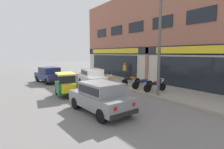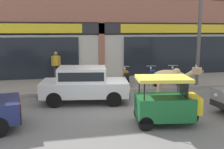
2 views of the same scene
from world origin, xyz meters
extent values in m
plane|color=slate|center=(0.00, 0.00, 0.00)|extent=(90.00, 90.00, 0.00)
cube|color=gray|center=(0.00, 4.09, 0.08)|extent=(19.00, 3.77, 0.17)
cube|color=beige|center=(0.00, 6.25, 1.70)|extent=(23.00, 0.55, 3.40)
cube|color=#28282D|center=(0.00, 5.93, 3.05)|extent=(22.08, 0.08, 0.64)
cube|color=black|center=(-5.75, 5.92, 1.35)|extent=(8.74, 0.10, 2.40)
cube|color=#9E604C|center=(0.00, 5.95, 1.70)|extent=(0.36, 0.12, 3.40)
cube|color=black|center=(5.75, 5.92, 1.35)|extent=(8.74, 0.10, 2.40)
cube|color=yellow|center=(5.75, 5.90, 3.05)|extent=(9.20, 0.05, 0.52)
ellipsoid|color=tan|center=(1.92, 0.50, 1.02)|extent=(1.45, 1.23, 0.60)
sphere|color=tan|center=(2.15, 0.34, 1.25)|extent=(0.32, 0.32, 0.32)
cylinder|color=tan|center=(2.36, 0.37, 0.36)|extent=(0.12, 0.12, 0.72)
cylinder|color=tan|center=(2.19, 0.13, 0.36)|extent=(0.12, 0.12, 0.72)
cylinder|color=tan|center=(1.65, 0.86, 0.36)|extent=(0.12, 0.12, 0.72)
cylinder|color=tan|center=(1.48, 0.63, 0.36)|extent=(0.12, 0.12, 0.72)
cylinder|color=tan|center=(2.59, 0.03, 1.17)|extent=(0.52, 0.46, 0.43)
cube|color=tan|center=(2.80, -0.12, 1.34)|extent=(0.42, 0.39, 0.26)
cube|color=#957A57|center=(2.95, -0.22, 1.30)|extent=(0.21, 0.21, 0.14)
cone|color=beige|center=(2.83, -0.02, 1.52)|extent=(0.13, 0.11, 0.19)
cone|color=beige|center=(2.71, -0.18, 1.52)|extent=(0.13, 0.11, 0.19)
cube|color=tan|center=(2.83, 0.06, 1.40)|extent=(0.11, 0.14, 0.10)
cube|color=tan|center=(2.65, -0.21, 1.40)|extent=(0.11, 0.14, 0.10)
cylinder|color=tan|center=(1.31, 0.92, 0.80)|extent=(0.16, 0.13, 0.60)
cylinder|color=black|center=(-0.33, 1.57, 0.30)|extent=(0.62, 0.27, 0.60)
cylinder|color=black|center=(-0.54, 0.15, 0.30)|extent=(0.62, 0.27, 0.60)
cylinder|color=black|center=(-2.60, 1.92, 0.30)|extent=(0.62, 0.27, 0.60)
cylinder|color=black|center=(-2.81, 0.49, 0.30)|extent=(0.62, 0.27, 0.60)
cube|color=white|center=(-1.57, 1.03, 0.60)|extent=(3.70, 2.10, 0.60)
cube|color=white|center=(-1.67, 1.05, 1.18)|extent=(2.09, 1.71, 0.56)
cube|color=black|center=(-1.67, 1.05, 1.18)|extent=(1.95, 1.70, 0.35)
cube|color=black|center=(0.14, 0.77, 0.38)|extent=(0.35, 1.52, 0.20)
cube|color=black|center=(-3.28, 1.29, 0.38)|extent=(0.35, 1.52, 0.20)
sphere|color=silver|center=(0.24, 1.24, 0.68)|extent=(0.14, 0.14, 0.14)
sphere|color=silver|center=(0.10, 0.29, 0.68)|extent=(0.14, 0.14, 0.14)
cube|color=red|center=(-3.23, 1.78, 0.70)|extent=(0.05, 0.16, 0.14)
cube|color=red|center=(-3.38, 0.80, 0.70)|extent=(0.05, 0.16, 0.14)
sphere|color=silver|center=(2.78, -1.50, 0.68)|extent=(0.14, 0.14, 0.14)
cylinder|color=black|center=(-4.53, -0.68, 0.30)|extent=(0.62, 0.26, 0.60)
cube|color=black|center=(-3.85, -1.31, 0.38)|extent=(0.32, 1.52, 0.20)
cube|color=red|center=(-3.76, -1.80, 0.70)|extent=(0.05, 0.16, 0.14)
cube|color=red|center=(-3.90, -0.82, 0.70)|extent=(0.05, 0.16, 0.14)
cylinder|color=black|center=(1.45, -2.25, 0.22)|extent=(0.45, 0.19, 0.44)
cylinder|color=black|center=(0.01, -1.49, 0.22)|extent=(0.45, 0.19, 0.44)
cylinder|color=black|center=(-0.16, -2.51, 0.22)|extent=(0.45, 0.19, 0.44)
cube|color=#19602D|center=(0.57, -2.10, 0.57)|extent=(1.87, 1.42, 0.70)
cube|color=yellow|center=(1.45, -2.25, 0.67)|extent=(0.50, 0.92, 0.52)
cylinder|color=black|center=(1.21, -1.71, 1.19)|extent=(0.04, 0.04, 0.55)
cylinder|color=black|center=(1.05, -2.68, 1.19)|extent=(0.04, 0.04, 0.55)
cylinder|color=black|center=(-0.06, -1.50, 1.19)|extent=(0.04, 0.04, 0.55)
cylinder|color=black|center=(-0.22, -2.48, 1.19)|extent=(0.04, 0.04, 0.55)
cube|color=#DBCC42|center=(0.52, -2.10, 1.47)|extent=(1.77, 1.35, 0.10)
cube|color=black|center=(1.13, -2.20, 1.19)|extent=(0.18, 0.92, 0.50)
cylinder|color=black|center=(0.90, 3.95, 0.45)|extent=(0.18, 0.57, 0.56)
cylinder|color=black|center=(0.73, 2.72, 0.45)|extent=(0.18, 0.57, 0.56)
cube|color=#B2B5BA|center=(0.81, 3.32, 0.49)|extent=(0.24, 0.34, 0.24)
cube|color=orange|center=(0.83, 3.47, 0.75)|extent=(0.29, 0.43, 0.24)
cube|color=black|center=(0.78, 3.08, 0.73)|extent=(0.29, 0.55, 0.12)
cylinder|color=#B2B5BA|center=(0.89, 3.89, 0.75)|extent=(0.08, 0.27, 0.59)
cylinder|color=#B2B5BA|center=(0.90, 3.93, 1.03)|extent=(0.52, 0.10, 0.03)
sphere|color=silver|center=(0.90, 3.99, 0.91)|extent=(0.12, 0.12, 0.12)
cylinder|color=#B2B5BA|center=(0.65, 2.97, 0.41)|extent=(0.13, 0.48, 0.06)
cylinder|color=black|center=(2.35, 3.85, 0.45)|extent=(0.19, 0.57, 0.56)
cylinder|color=black|center=(2.15, 2.61, 0.45)|extent=(0.19, 0.57, 0.56)
cube|color=#B2B5BA|center=(2.25, 3.21, 0.49)|extent=(0.25, 0.35, 0.24)
cube|color=navy|center=(2.27, 3.37, 0.75)|extent=(0.30, 0.43, 0.24)
cube|color=black|center=(2.21, 2.97, 0.73)|extent=(0.30, 0.55, 0.12)
cylinder|color=#B2B5BA|center=(2.34, 3.79, 0.75)|extent=(0.08, 0.27, 0.59)
cylinder|color=#B2B5BA|center=(2.35, 3.83, 1.03)|extent=(0.52, 0.12, 0.03)
sphere|color=silver|center=(2.36, 3.88, 0.91)|extent=(0.12, 0.12, 0.12)
cylinder|color=#B2B5BA|center=(2.08, 2.87, 0.41)|extent=(0.14, 0.48, 0.06)
cylinder|color=black|center=(3.61, 3.81, 0.45)|extent=(0.21, 0.57, 0.56)
cylinder|color=black|center=(3.36, 2.58, 0.45)|extent=(0.21, 0.57, 0.56)
cube|color=#B2B5BA|center=(3.48, 3.17, 0.49)|extent=(0.26, 0.35, 0.24)
cube|color=maroon|center=(3.51, 3.33, 0.75)|extent=(0.31, 0.44, 0.24)
cube|color=black|center=(3.44, 2.94, 0.73)|extent=(0.32, 0.55, 0.12)
cylinder|color=#B2B5BA|center=(3.60, 3.75, 0.75)|extent=(0.09, 0.27, 0.59)
cylinder|color=#B2B5BA|center=(3.61, 3.79, 1.03)|extent=(0.52, 0.13, 0.03)
sphere|color=silver|center=(3.62, 3.84, 0.91)|extent=(0.12, 0.12, 0.12)
cylinder|color=#B2B5BA|center=(3.30, 2.84, 0.41)|extent=(0.15, 0.48, 0.06)
cylinder|color=#2D2D33|center=(-2.61, 5.46, 0.58)|extent=(0.11, 0.11, 0.82)
cylinder|color=#2D2D33|center=(-2.79, 5.45, 0.58)|extent=(0.11, 0.11, 0.82)
cylinder|color=gold|center=(-2.70, 5.45, 1.27)|extent=(0.32, 0.32, 0.56)
cylinder|color=gold|center=(-2.49, 5.47, 1.24)|extent=(0.08, 0.08, 0.56)
cylinder|color=gold|center=(-2.91, 5.44, 1.24)|extent=(0.08, 0.08, 0.56)
sphere|color=tan|center=(-2.70, 5.45, 1.67)|extent=(0.20, 0.20, 0.20)
cylinder|color=#595651|center=(4.35, 2.50, 3.40)|extent=(0.18, 0.18, 6.46)
camera|label=1|loc=(11.58, -6.01, 2.83)|focal=28.00mm
camera|label=2|loc=(-2.69, -9.50, 2.93)|focal=42.00mm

